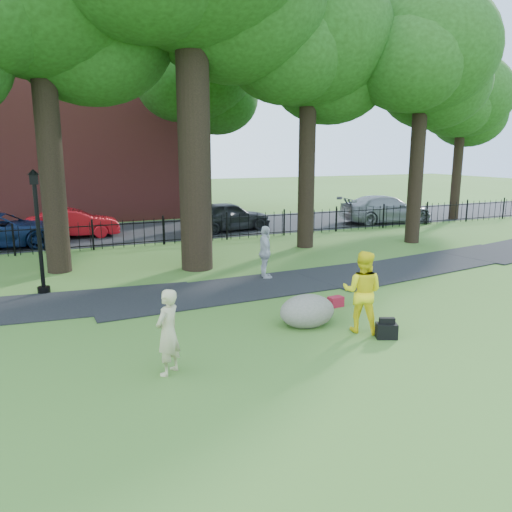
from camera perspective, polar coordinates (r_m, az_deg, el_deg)
name	(u,v)px	position (r m, az deg, el deg)	size (l,w,h in m)	color
ground	(288,333)	(11.64, 3.68, -8.79)	(120.00, 120.00, 0.00)	#456D26
footpath	(259,287)	(15.39, 0.29, -3.54)	(36.00, 2.60, 0.03)	black
street	(146,231)	(26.45, -12.51, 2.77)	(80.00, 7.00, 0.02)	black
iron_fence	(163,231)	(22.49, -10.54, 2.80)	(44.00, 0.04, 1.20)	black
brick_building	(48,118)	(33.70, -22.72, 14.32)	(18.00, 8.00, 12.00)	maroon
tree_row	(194,33)	(19.30, -7.11, 23.98)	(26.82, 7.96, 12.42)	black
woman	(168,332)	(9.49, -10.04, -8.56)	(0.60, 0.39, 1.65)	tan
man	(362,292)	(11.71, 12.06, -4.00)	(0.92, 0.72, 1.90)	yellow
pedestrian	(265,252)	(16.16, 1.06, 0.40)	(1.02, 0.43, 1.75)	#BCBCC1
boulder	(307,309)	(12.08, 5.87, -6.02)	(1.37, 1.03, 0.80)	#636052
lamppost	(39,234)	(15.61, -23.57, 2.32)	(0.36, 0.36, 3.61)	black
backpack	(386,331)	(11.64, 14.68, -8.27)	(0.46, 0.29, 0.34)	black
red_bag	(336,302)	(13.63, 9.09, -5.17)	(0.40, 0.25, 0.27)	maroon
red_sedan	(73,223)	(25.41, -20.19, 3.53)	(1.47, 4.22, 1.39)	#B90E15
navy_van	(0,230)	(24.12, -27.19, 2.64)	(2.48, 5.38, 1.49)	#0D1E45
grey_car	(227,216)	(25.85, -3.31, 4.56)	(1.83, 4.55, 1.55)	black
silver_car	(386,209)	(29.74, 14.62, 5.19)	(2.20, 5.41, 1.57)	gray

